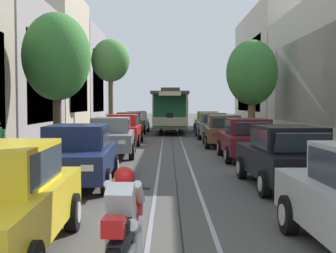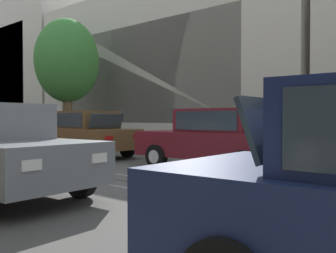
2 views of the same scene
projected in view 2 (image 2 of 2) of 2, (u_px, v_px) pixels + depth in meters
ground_plane at (29, 166)px, 10.68m from camera, size 160.00×160.00×0.00m
building_facade_right at (134, 68)px, 21.47m from camera, size 5.68×47.15×10.11m
parked_car_maroon_mid_right at (218, 139)px, 9.87m from camera, size 2.02×4.37×1.58m
parked_car_brown_fourth_right at (84, 134)px, 13.23m from camera, size 2.11×4.41×1.58m
parked_car_grey_fifth_right at (7, 130)px, 16.87m from camera, size 2.02×4.37×1.58m
street_tree_kerb_right_second at (67, 62)px, 17.50m from camera, size 3.03×2.64×5.91m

